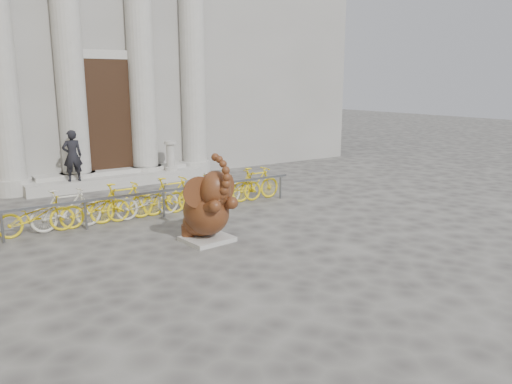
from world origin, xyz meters
TOP-DOWN VIEW (x-y plane):
  - ground at (0.00, 0.00)m, footprint 80.00×80.00m
  - classical_building at (0.00, 14.93)m, footprint 22.00×10.70m
  - entrance_steps at (0.00, 9.40)m, footprint 6.00×1.20m
  - elephant_statue at (-0.42, 2.21)m, footprint 1.33×1.52m
  - bike_rack at (-0.40, 4.89)m, footprint 8.00×0.53m
  - pedestrian at (-1.51, 9.05)m, footprint 0.62×0.43m
  - balustrade_post at (1.87, 9.10)m, footprint 0.43×0.43m

SIDE VIEW (x-z plane):
  - ground at x=0.00m, z-range 0.00..0.00m
  - entrance_steps at x=0.00m, z-range 0.00..0.36m
  - bike_rack at x=-0.40m, z-range 0.00..1.00m
  - elephant_statue at x=-0.42m, z-range -0.27..1.72m
  - balustrade_post at x=1.87m, z-range 0.32..1.38m
  - pedestrian at x=-1.51m, z-range 0.36..1.99m
  - classical_building at x=0.00m, z-range -0.02..11.98m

